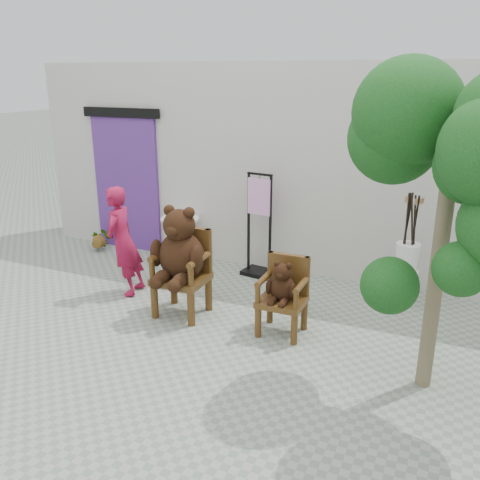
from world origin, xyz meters
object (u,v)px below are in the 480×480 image
Objects in this scene: display_stand at (259,237)px; chair_big at (181,255)px; chair_small at (283,289)px; cafe_table at (181,234)px; person at (123,242)px; stool_bucket at (407,257)px; tree at (457,151)px.

chair_big is at bearing -94.99° from display_stand.
cafe_table is (-2.23, 1.57, -0.09)m from chair_small.
person is 3.67m from stool_bucket.
cafe_table is 1.35m from display_stand.
display_stand reaches higher than cafe_table.
chair_big is 0.46× the size of tree.
chair_small is 1.76m from display_stand.
stool_bucket is 2.51m from tree.
chair_big is at bearing -150.66° from stool_bucket.
tree is (3.84, -2.12, 1.80)m from cafe_table.
person reaches higher than cafe_table.
stool_bucket is at bearing 99.31° from person.
person is at bearing 174.95° from chair_small.
tree is at bearing -28.94° from cafe_table.
chair_big reaches higher than chair_small.
stool_bucket is at bearing 102.73° from tree.
chair_big is at bearing 170.09° from tree.
chair_small reaches higher than cafe_table.
tree is at bearing -30.71° from display_stand.
display_stand is at bearing 124.36° from person.
cafe_table is 4.74m from tree.
person is at bearing -162.02° from stool_bucket.
display_stand is (1.34, -0.05, 0.14)m from cafe_table.
display_stand is at bearing 120.47° from chair_small.
chair_big is 3.29m from tree.
chair_small is at bearing 2.30° from chair_big.
stool_bucket is (1.18, 1.34, 0.11)m from chair_small.
stool_bucket is (3.49, 1.13, -0.08)m from person.
stool_bucket is at bearing -3.89° from cafe_table.
chair_big is 0.95× the size of person.
stool_bucket is (2.47, 1.39, -0.12)m from chair_big.
stool_bucket is at bearing 48.48° from chair_small.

